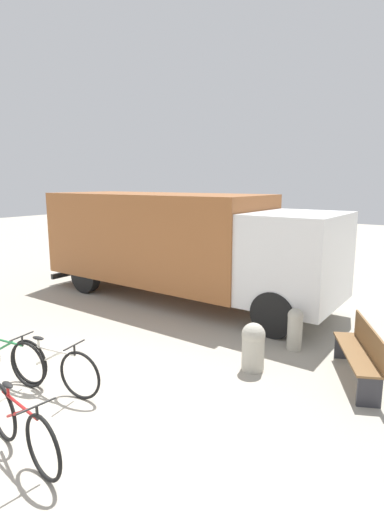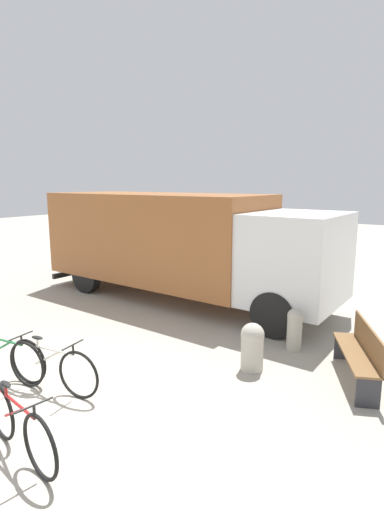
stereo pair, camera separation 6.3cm
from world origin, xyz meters
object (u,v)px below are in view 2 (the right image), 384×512
delivery_truck (179,240)px  bollard_far_bench (295,328)px  bicycle_middle (52,367)px  bicycle_far (19,426)px  bicycle_near (4,356)px  bollard_near_bench (252,345)px  park_bench (361,351)px

delivery_truck → bollard_far_bench: size_ratio=10.29×
bicycle_middle → bicycle_far: 1.53m
delivery_truck → bicycle_near: (0.40, -5.44, -1.23)m
bollard_near_bench → bollard_far_bench: 1.26m
bicycle_middle → park_bench: bearing=29.6°
bicycle_near → bicycle_middle: same height
park_bench → bicycle_middle: 4.90m
bicycle_near → bollard_far_bench: size_ratio=2.13×
bollard_far_bench → bicycle_middle: bearing=-125.4°
delivery_truck → bicycle_middle: (1.36, -5.23, -1.23)m
bicycle_near → bicycle_far: 2.16m
bicycle_near → bollard_near_bench: 4.12m
bicycle_middle → bicycle_far: bearing=-59.2°
delivery_truck → bicycle_near: bearing=-83.9°
bicycle_middle → bicycle_far: same height
delivery_truck → bollard_near_bench: 4.75m
bollard_near_bench → bicycle_middle: bearing=-133.4°
bicycle_near → bollard_far_bench: bearing=40.4°
bicycle_middle → bollard_far_bench: 4.41m
bicycle_middle → bollard_near_bench: 3.27m
bicycle_near → park_bench: bearing=26.8°
park_bench → bicycle_far: 5.10m
bicycle_near → bollard_far_bench: 5.18m
delivery_truck → bollard_far_bench: 4.40m
bicycle_near → bicycle_middle: (0.96, 0.21, 0.00)m
park_bench → bicycle_middle: (-3.87, -3.00, -0.11)m
delivery_truck → bicycle_middle: bearing=-73.5°
bicycle_near → bollard_near_bench: size_ratio=2.10×
bicycle_middle → bollard_near_bench: bicycle_middle is taller
park_bench → bicycle_far: bearing=120.2°
bicycle_far → bicycle_near: bearing=161.4°
bicycle_middle → bollard_far_bench: (2.55, 3.60, 0.05)m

